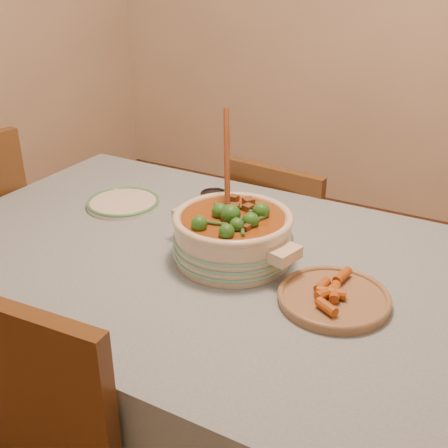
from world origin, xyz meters
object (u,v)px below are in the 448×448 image
object	(u,v)px
white_plate	(123,203)
dining_table	(207,284)
condiment_bowl	(214,198)
chair_far	(284,245)
stew_casserole	(233,232)
fried_plate	(334,296)

from	to	relation	value
white_plate	dining_table	bearing A→B (deg)	-21.03
condiment_bowl	chair_far	bearing A→B (deg)	72.27
white_plate	stew_casserole	bearing A→B (deg)	-15.30
white_plate	fried_plate	xyz separation A→B (m)	(0.81, -0.21, 0.01)
white_plate	condiment_bowl	size ratio (longest dim) A/B	2.94
stew_casserole	chair_far	distance (m)	0.75
dining_table	chair_far	world-z (taller)	chair_far
dining_table	white_plate	world-z (taller)	white_plate
fried_plate	chair_far	distance (m)	0.89
stew_casserole	white_plate	bearing A→B (deg)	164.70
chair_far	white_plate	bearing A→B (deg)	58.64
dining_table	white_plate	xyz separation A→B (m)	(-0.42, 0.16, 0.10)
condiment_bowl	white_plate	bearing A→B (deg)	-150.77
stew_casserole	condiment_bowl	xyz separation A→B (m)	(-0.22, 0.28, -0.06)
dining_table	stew_casserole	bearing A→B (deg)	22.51
chair_far	stew_casserole	bearing A→B (deg)	104.97
white_plate	chair_far	world-z (taller)	chair_far
stew_casserole	condiment_bowl	bearing A→B (deg)	128.30
condiment_bowl	chair_far	xyz separation A→B (m)	(0.12, 0.36, -0.32)
dining_table	condiment_bowl	xyz separation A→B (m)	(-0.16, 0.31, 0.12)
condiment_bowl	chair_far	world-z (taller)	chair_far
dining_table	white_plate	distance (m)	0.46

